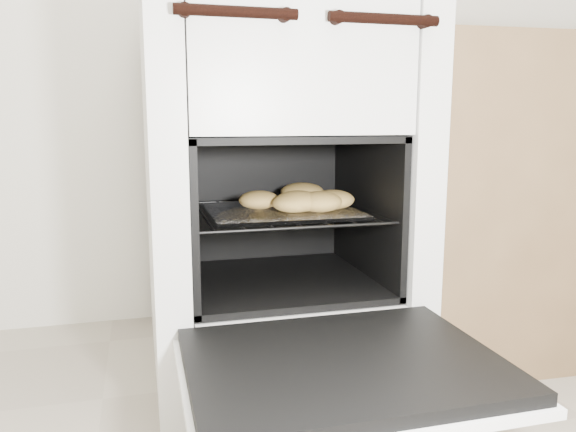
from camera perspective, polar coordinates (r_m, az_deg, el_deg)
stove at (r=1.42m, az=-1.55°, el=3.04°), size 0.61×0.68×0.94m
oven_door at (r=1.01m, az=5.58°, el=-15.10°), size 0.55×0.43×0.04m
oven_rack at (r=1.36m, az=-0.88°, el=0.41°), size 0.45×0.43×0.01m
foil_sheet at (r=1.34m, az=-0.67°, el=0.53°), size 0.35×0.31×0.01m
baked_rolls at (r=1.35m, az=1.44°, el=1.74°), size 0.31×0.32×0.05m
counter at (r=1.74m, az=23.50°, el=1.85°), size 0.85×0.58×0.82m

